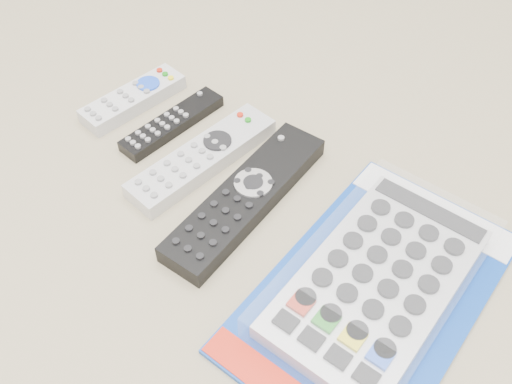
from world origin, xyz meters
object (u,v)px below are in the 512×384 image
Objects in this scene: remote_silver_dvd at (202,158)px; remote_large_black at (246,197)px; jumbo_remote_packaged at (378,280)px; remote_slim_black at (172,123)px; remote_small_grey at (133,98)px.

remote_silver_dvd is 0.09m from remote_large_black.
remote_slim_black is at bearing 171.13° from jumbo_remote_packaged.
jumbo_remote_packaged is at bearing -5.01° from remote_large_black.
remote_small_grey and remote_silver_dvd have the same top height.
remote_large_black reaches higher than remote_small_grey.
remote_large_black is at bearing -10.42° from remote_slim_black.
remote_silver_dvd is 0.86× the size of remote_large_black.
jumbo_remote_packaged is at bearing -4.05° from remote_slim_black.
jumbo_remote_packaged is (0.36, -0.06, 0.01)m from remote_slim_black.
remote_silver_dvd is at bearing -3.36° from remote_small_grey.
remote_small_grey is 0.45m from jumbo_remote_packaged.
remote_slim_black is 0.64× the size of remote_large_black.
remote_small_grey is 0.98× the size of remote_slim_black.
jumbo_remote_packaged reaches higher than remote_large_black.
remote_small_grey is 0.26m from remote_large_black.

